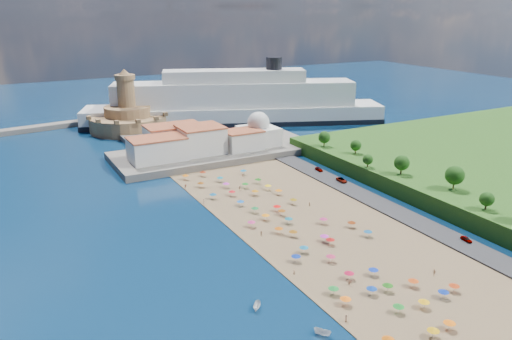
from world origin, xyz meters
TOP-DOWN VIEW (x-y plane):
  - ground at (0.00, 0.00)m, footprint 700.00×700.00m
  - terrace at (10.00, 73.00)m, footprint 90.00×36.00m
  - jetty at (-12.00, 108.00)m, footprint 18.00×70.00m
  - waterfront_buildings at (-3.05, 73.64)m, footprint 57.00×29.00m
  - domed_building at (30.00, 71.00)m, footprint 16.00×16.00m
  - fortress at (-12.00, 138.00)m, footprint 40.00×40.00m
  - cruise_ship at (45.31, 126.68)m, footprint 163.87×84.47m
  - beach_parasols at (-1.51, -10.44)m, footprint 31.06×115.97m
  - beachgoers at (-6.31, -0.21)m, footprint 32.55×93.13m
  - moored_boats at (-26.77, -46.56)m, footprint 10.53×18.04m
  - parked_cars at (36.00, 10.65)m, footprint 2.73×74.77m
  - hillside_trees at (50.34, -10.51)m, footprint 14.25×107.93m

SIDE VIEW (x-z plane):
  - ground at x=0.00m, z-range 0.00..0.00m
  - moored_boats at x=-26.77m, z-range 0.00..1.42m
  - beachgoers at x=-6.31m, z-range 0.17..2.06m
  - jetty at x=-12.00m, z-range 0.00..2.40m
  - parked_cars at x=36.00m, z-range 0.67..2.09m
  - terrace at x=10.00m, z-range 0.00..3.00m
  - beach_parasols at x=-1.51m, z-range 1.05..3.25m
  - fortress at x=-12.00m, z-range -9.52..22.88m
  - waterfront_buildings at x=-3.05m, z-range 2.38..13.38m
  - domed_building at x=30.00m, z-range 1.47..16.47m
  - hillside_trees at x=50.34m, z-range 6.13..14.07m
  - cruise_ship at x=45.31m, z-range -7.42..29.00m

